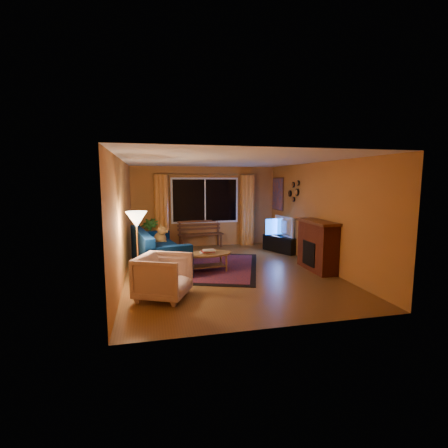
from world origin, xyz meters
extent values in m
cube|color=brown|center=(0.00, 0.00, -0.01)|extent=(4.50, 6.00, 0.02)
cube|color=white|center=(0.00, 0.00, 2.51)|extent=(4.50, 6.00, 0.02)
cube|color=#C47B36|center=(0.00, 3.01, 1.25)|extent=(4.50, 0.02, 2.50)
cube|color=#C47B36|center=(-2.26, 0.00, 1.25)|extent=(0.02, 6.00, 2.50)
cube|color=#C47B36|center=(2.26, 0.00, 1.25)|extent=(0.02, 6.00, 2.50)
cube|color=black|center=(0.00, 2.94, 1.45)|extent=(2.00, 0.02, 1.30)
cylinder|color=#BF8C3F|center=(0.00, 2.90, 2.25)|extent=(3.20, 0.03, 0.03)
cylinder|color=orange|center=(-1.35, 2.88, 1.12)|extent=(0.36, 0.36, 2.24)
cylinder|color=orange|center=(1.35, 2.88, 1.12)|extent=(0.36, 0.36, 2.24)
cube|color=#512A15|center=(-0.18, 2.75, 0.21)|extent=(1.41, 0.55, 0.41)
imported|color=#235B1E|center=(-1.72, 2.67, 0.47)|extent=(0.70, 0.70, 0.95)
cube|color=#041B45|center=(-1.52, 0.54, 0.46)|extent=(1.35, 2.41, 0.92)
imported|color=beige|center=(-1.50, -1.46, 0.43)|extent=(1.06, 1.09, 0.86)
cylinder|color=#BF8C3F|center=(-1.94, -0.81, 0.74)|extent=(0.26, 0.26, 1.49)
cube|color=maroon|center=(-0.13, 0.34, 0.01)|extent=(2.62, 3.27, 0.02)
cylinder|color=#B0864A|center=(-0.45, 0.08, 0.21)|extent=(1.25, 1.25, 0.42)
cube|color=black|center=(2.00, 1.62, 0.23)|extent=(0.79, 1.18, 0.47)
imported|color=black|center=(2.00, 1.62, 0.75)|extent=(0.26, 1.00, 0.57)
cube|color=maroon|center=(2.05, -0.40, 0.55)|extent=(0.40, 1.20, 1.10)
cube|color=#CD5919|center=(2.22, 2.45, 1.65)|extent=(0.04, 0.76, 0.96)
camera|label=1|loc=(-1.69, -7.07, 2.06)|focal=26.00mm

